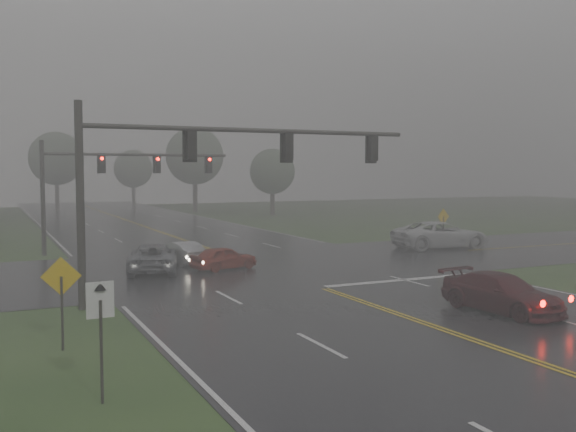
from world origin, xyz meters
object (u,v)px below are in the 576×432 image
sedan_maroon (501,313)px  signal_gantry_near (195,164)px  pickup_white (440,248)px  sedan_silver (180,264)px  car_grey (153,272)px  sedan_red (224,270)px  signal_gantry_far (104,175)px

sedan_maroon → signal_gantry_near: bearing=136.0°
pickup_white → signal_gantry_near: size_ratio=0.45×
sedan_silver → car_grey: (-2.02, -2.11, 0.00)m
signal_gantry_near → sedan_red: bearing=62.3°
signal_gantry_near → signal_gantry_far: size_ratio=1.20×
car_grey → sedan_maroon: bearing=137.3°
sedan_maroon → pickup_white: (10.52, 16.65, 0.00)m
car_grey → signal_gantry_near: signal_gantry_near is taller
sedan_maroon → sedan_silver: size_ratio=1.26×
sedan_red → signal_gantry_near: size_ratio=0.25×
sedan_maroon → sedan_red: (-5.77, 14.01, 0.00)m
sedan_silver → signal_gantry_far: size_ratio=0.32×
signal_gantry_near → sedan_maroon: bearing=-37.2°
sedan_silver → pickup_white: bearing=163.2°
car_grey → signal_gantry_far: (-0.87, 9.33, 4.96)m
sedan_red → pickup_white: size_ratio=0.56×
sedan_maroon → sedan_red: sedan_maroon is taller
sedan_maroon → car_grey: 17.61m
sedan_maroon → pickup_white: size_ratio=0.74×
signal_gantry_near → signal_gantry_far: signal_gantry_near is taller
sedan_silver → pickup_white: pickup_white is taller
signal_gantry_far → pickup_white: bearing=-20.3°
pickup_white → sedan_maroon: bearing=153.9°
sedan_red → sedan_silver: sedan_silver is taller
sedan_red → pickup_white: pickup_white is taller
sedan_red → sedan_silver: 3.40m
sedan_red → pickup_white: (16.29, 2.63, 0.00)m
signal_gantry_far → sedan_maroon: bearing=-67.3°
sedan_silver → signal_gantry_far: (-2.89, 7.23, 4.96)m
sedan_red → signal_gantry_far: 12.23m
signal_gantry_far → car_grey: bearing=-84.7°
signal_gantry_far → sedan_silver: bearing=-68.2°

